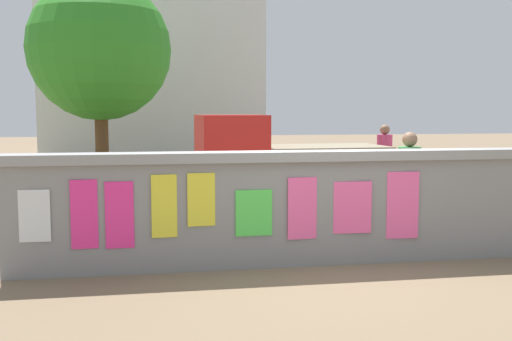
# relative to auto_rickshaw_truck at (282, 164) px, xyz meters

# --- Properties ---
(ground) EXTENTS (60.00, 60.00, 0.00)m
(ground) POSITION_rel_auto_rickshaw_truck_xyz_m (-0.36, 4.03, -0.90)
(ground) COLOR #7A664C
(poster_wall) EXTENTS (7.82, 0.42, 1.43)m
(poster_wall) POSITION_rel_auto_rickshaw_truck_xyz_m (-0.37, -3.97, -0.16)
(poster_wall) COLOR gray
(poster_wall) RESTS_ON ground
(auto_rickshaw_truck) EXTENTS (3.66, 1.66, 1.85)m
(auto_rickshaw_truck) POSITION_rel_auto_rickshaw_truck_xyz_m (0.00, 0.00, 0.00)
(auto_rickshaw_truck) COLOR black
(auto_rickshaw_truck) RESTS_ON ground
(motorcycle) EXTENTS (1.89, 0.57, 0.87)m
(motorcycle) POSITION_rel_auto_rickshaw_truck_xyz_m (-2.82, -2.22, -0.44)
(motorcycle) COLOR black
(motorcycle) RESTS_ON ground
(bicycle_near) EXTENTS (1.66, 0.58, 0.95)m
(bicycle_near) POSITION_rel_auto_rickshaw_truck_xyz_m (2.85, -2.70, -0.54)
(bicycle_near) COLOR black
(bicycle_near) RESTS_ON ground
(bicycle_far) EXTENTS (1.69, 0.46, 0.95)m
(bicycle_far) POSITION_rel_auto_rickshaw_truck_xyz_m (-3.39, 0.80, -0.54)
(bicycle_far) COLOR black
(bicycle_far) RESTS_ON ground
(person_walking) EXTENTS (0.37, 0.37, 1.62)m
(person_walking) POSITION_rel_auto_rickshaw_truck_xyz_m (1.30, -2.88, 0.09)
(person_walking) COLOR #BF6626
(person_walking) RESTS_ON ground
(person_bystander) EXTENTS (0.46, 0.46, 1.62)m
(person_bystander) POSITION_rel_auto_rickshaw_truck_xyz_m (2.62, 1.35, 0.09)
(person_bystander) COLOR purple
(person_bystander) RESTS_ON ground
(tree_roadside) EXTENTS (3.91, 3.91, 5.56)m
(tree_roadside) POSITION_rel_auto_rickshaw_truck_xyz_m (-3.83, 5.99, 2.69)
(tree_roadside) COLOR brown
(tree_roadside) RESTS_ON ground
(building_background) EXTENTS (8.37, 5.79, 7.21)m
(building_background) POSITION_rel_auto_rickshaw_truck_xyz_m (-2.34, 13.24, 2.72)
(building_background) COLOR silver
(building_background) RESTS_ON ground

